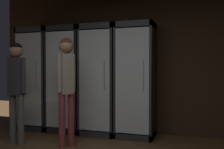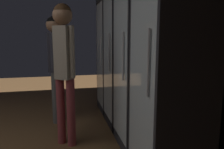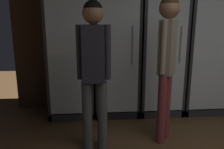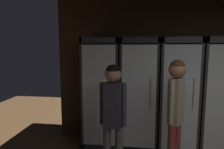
{
  "view_description": "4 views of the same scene",
  "coord_description": "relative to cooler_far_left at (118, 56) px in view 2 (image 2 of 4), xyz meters",
  "views": [
    {
      "loc": [
        0.9,
        -1.61,
        1.19
      ],
      "look_at": [
        -0.41,
        2.37,
        1.09
      ],
      "focal_mm": 40.6,
      "sensor_mm": 36.0,
      "label": 1
    },
    {
      "loc": [
        1.55,
        1.79,
        1.26
      ],
      "look_at": [
        -1.77,
        2.56,
        0.7
      ],
      "focal_mm": 34.31,
      "sensor_mm": 36.0,
      "label": 2
    },
    {
      "loc": [
        -1.76,
        -0.59,
        1.38
      ],
      "look_at": [
        -1.51,
        2.35,
        0.69
      ],
      "focal_mm": 35.84,
      "sensor_mm": 36.0,
      "label": 3
    },
    {
      "loc": [
        -1.47,
        -0.71,
        1.78
      ],
      "look_at": [
        -1.88,
        2.54,
        1.35
      ],
      "focal_mm": 30.85,
      "sensor_mm": 36.0,
      "label": 4
    }
  ],
  "objects": [
    {
      "name": "wall_back",
      "position": [
        2.09,
        0.29,
        0.44
      ],
      "size": [
        6.0,
        0.06,
        2.8
      ],
      "primitive_type": "cube",
      "color": "#382619",
      "rests_on": "ground"
    },
    {
      "name": "cooler_far_left",
      "position": [
        0.0,
        0.0,
        0.0
      ],
      "size": [
        0.64,
        0.6,
        1.98
      ],
      "color": "#2B2B30",
      "rests_on": "ground"
    },
    {
      "name": "cooler_left",
      "position": [
        0.67,
        0.0,
        -0.0
      ],
      "size": [
        0.64,
        0.6,
        1.98
      ],
      "color": "black",
      "rests_on": "ground"
    },
    {
      "name": "cooler_center",
      "position": [
        1.33,
        -0.0,
        0.01
      ],
      "size": [
        0.64,
        0.6,
        1.98
      ],
      "color": "#2B2B30",
      "rests_on": "ground"
    },
    {
      "name": "cooler_right",
      "position": [
        2.0,
        -0.0,
        0.0
      ],
      "size": [
        0.64,
        0.6,
        1.98
      ],
      "color": "#2B2B30",
      "rests_on": "ground"
    },
    {
      "name": "shopper_near",
      "position": [
        0.33,
        -1.06,
        0.01
      ],
      "size": [
        0.35,
        0.21,
        1.59
      ],
      "color": "#4C4C4C",
      "rests_on": "ground"
    },
    {
      "name": "shopper_far",
      "position": [
        1.14,
        -0.93,
        0.08
      ],
      "size": [
        0.23,
        0.24,
        1.65
      ],
      "color": "brown",
      "rests_on": "ground"
    }
  ]
}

